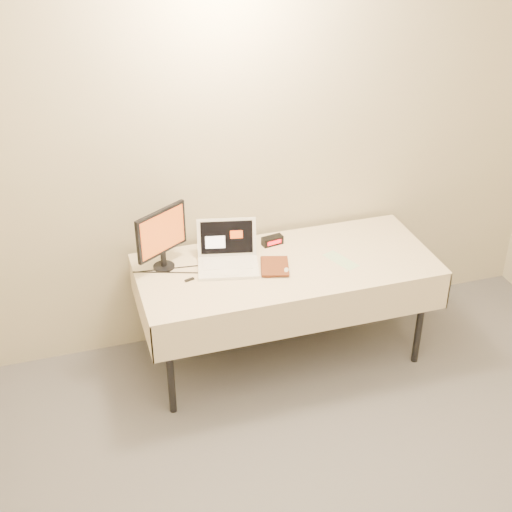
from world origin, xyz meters
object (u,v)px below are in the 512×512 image
object	(u,v)px
monitor	(162,235)
book	(261,252)
table	(286,272)
laptop	(228,255)

from	to	relation	value
monitor	book	size ratio (longest dim) A/B	1.72
table	laptop	xyz separation A→B (m)	(-0.35, 0.11, 0.12)
table	monitor	world-z (taller)	monitor
monitor	table	bearing A→B (deg)	-46.58
monitor	book	distance (m)	0.61
table	monitor	bearing A→B (deg)	166.28
table	book	distance (m)	0.25
book	table	bearing A→B (deg)	19.05
monitor	book	xyz separation A→B (m)	(0.57, -0.19, -0.12)
monitor	laptop	bearing A→B (deg)	-43.56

